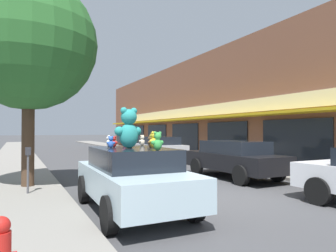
{
  "coord_description": "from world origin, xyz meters",
  "views": [
    {
      "loc": [
        -5.1,
        -6.71,
        1.85
      ],
      "look_at": [
        -1.14,
        1.08,
        1.99
      ],
      "focal_mm": 32.0,
      "sensor_mm": 36.0,
      "label": 1
    }
  ],
  "objects_px": {
    "teddy_bear_giant": "(129,129)",
    "teddy_bear_red": "(114,142)",
    "teddy_bear_yellow": "(153,140)",
    "plush_art_car": "(132,177)",
    "teddy_bear_white": "(109,141)",
    "teddy_bear_blue": "(111,142)",
    "teddy_bear_green": "(158,141)",
    "parking_meter": "(28,164)",
    "teddy_bear_pink": "(124,142)",
    "parked_car_far_right": "(159,148)",
    "teddy_bear_brown": "(151,141)",
    "teddy_bear_cream": "(142,140)",
    "teddy_bear_black": "(130,143)",
    "parked_car_far_center": "(234,158)",
    "street_tree": "(29,43)"
  },
  "relations": [
    {
      "from": "teddy_bear_pink",
      "to": "teddy_bear_blue",
      "type": "relative_size",
      "value": 0.77
    },
    {
      "from": "teddy_bear_pink",
      "to": "teddy_bear_red",
      "type": "distance_m",
      "value": 0.43
    },
    {
      "from": "parked_car_far_center",
      "to": "parking_meter",
      "type": "relative_size",
      "value": 3.5
    },
    {
      "from": "teddy_bear_black",
      "to": "parking_meter",
      "type": "height_order",
      "value": "teddy_bear_black"
    },
    {
      "from": "teddy_bear_brown",
      "to": "parking_meter",
      "type": "bearing_deg",
      "value": -89.44
    },
    {
      "from": "teddy_bear_red",
      "to": "teddy_bear_black",
      "type": "bearing_deg",
      "value": -127.92
    },
    {
      "from": "teddy_bear_giant",
      "to": "teddy_bear_white",
      "type": "relative_size",
      "value": 3.24
    },
    {
      "from": "teddy_bear_pink",
      "to": "teddy_bear_green",
      "type": "xyz_separation_m",
      "value": [
        0.13,
        -1.72,
        0.08
      ]
    },
    {
      "from": "teddy_bear_brown",
      "to": "parked_car_far_center",
      "type": "bearing_deg",
      "value": 164.24
    },
    {
      "from": "teddy_bear_yellow",
      "to": "teddy_bear_black",
      "type": "bearing_deg",
      "value": -105.31
    },
    {
      "from": "teddy_bear_cream",
      "to": "teddy_bear_white",
      "type": "relative_size",
      "value": 1.0
    },
    {
      "from": "teddy_bear_black",
      "to": "street_tree",
      "type": "height_order",
      "value": "street_tree"
    },
    {
      "from": "teddy_bear_blue",
      "to": "teddy_bear_red",
      "type": "relative_size",
      "value": 1.02
    },
    {
      "from": "parking_meter",
      "to": "teddy_bear_brown",
      "type": "bearing_deg",
      "value": -44.15
    },
    {
      "from": "teddy_bear_green",
      "to": "teddy_bear_red",
      "type": "bearing_deg",
      "value": -75.58
    },
    {
      "from": "teddy_bear_giant",
      "to": "teddy_bear_red",
      "type": "height_order",
      "value": "teddy_bear_giant"
    },
    {
      "from": "teddy_bear_yellow",
      "to": "teddy_bear_giant",
      "type": "bearing_deg",
      "value": -58.78
    },
    {
      "from": "teddy_bear_white",
      "to": "parked_car_far_right",
      "type": "xyz_separation_m",
      "value": [
        5.53,
        8.76,
        -0.76
      ]
    },
    {
      "from": "teddy_bear_green",
      "to": "parking_meter",
      "type": "xyz_separation_m",
      "value": [
        -2.28,
        3.56,
        -0.7
      ]
    },
    {
      "from": "teddy_bear_white",
      "to": "teddy_bear_blue",
      "type": "bearing_deg",
      "value": 18.29
    },
    {
      "from": "teddy_bear_cream",
      "to": "teddy_bear_white",
      "type": "distance_m",
      "value": 0.95
    },
    {
      "from": "parked_car_far_center",
      "to": "street_tree",
      "type": "bearing_deg",
      "value": 171.65
    },
    {
      "from": "teddy_bear_giant",
      "to": "parked_car_far_center",
      "type": "distance_m",
      "value": 6.1
    },
    {
      "from": "teddy_bear_brown",
      "to": "teddy_bear_yellow",
      "type": "relative_size",
      "value": 0.77
    },
    {
      "from": "teddy_bear_giant",
      "to": "teddy_bear_black",
      "type": "relative_size",
      "value": 4.14
    },
    {
      "from": "plush_art_car",
      "to": "street_tree",
      "type": "relative_size",
      "value": 0.65
    },
    {
      "from": "teddy_bear_brown",
      "to": "teddy_bear_green",
      "type": "height_order",
      "value": "teddy_bear_green"
    },
    {
      "from": "teddy_bear_cream",
      "to": "teddy_bear_blue",
      "type": "relative_size",
      "value": 1.03
    },
    {
      "from": "teddy_bear_giant",
      "to": "teddy_bear_white",
      "type": "distance_m",
      "value": 0.98
    },
    {
      "from": "teddy_bear_giant",
      "to": "parked_car_far_right",
      "type": "height_order",
      "value": "teddy_bear_giant"
    },
    {
      "from": "teddy_bear_blue",
      "to": "parking_meter",
      "type": "bearing_deg",
      "value": -24.81
    },
    {
      "from": "teddy_bear_yellow",
      "to": "plush_art_car",
      "type": "bearing_deg",
      "value": -67.21
    },
    {
      "from": "plush_art_car",
      "to": "teddy_bear_yellow",
      "type": "relative_size",
      "value": 11.13
    },
    {
      "from": "teddy_bear_yellow",
      "to": "parking_meter",
      "type": "xyz_separation_m",
      "value": [
        -2.54,
        2.76,
        -0.7
      ]
    },
    {
      "from": "street_tree",
      "to": "teddy_bear_yellow",
      "type": "bearing_deg",
      "value": -57.93
    },
    {
      "from": "teddy_bear_red",
      "to": "teddy_bear_brown",
      "type": "bearing_deg",
      "value": -151.78
    },
    {
      "from": "teddy_bear_brown",
      "to": "teddy_bear_pink",
      "type": "bearing_deg",
      "value": -102.08
    },
    {
      "from": "plush_art_car",
      "to": "parked_car_far_right",
      "type": "distance_m",
      "value": 10.94
    },
    {
      "from": "teddy_bear_pink",
      "to": "parked_car_far_center",
      "type": "distance_m",
      "value": 5.6
    },
    {
      "from": "teddy_bear_giant",
      "to": "teddy_bear_red",
      "type": "distance_m",
      "value": 0.63
    },
    {
      "from": "teddy_bear_pink",
      "to": "teddy_bear_brown",
      "type": "xyz_separation_m",
      "value": [
        0.44,
        -0.67,
        0.04
      ]
    },
    {
      "from": "teddy_bear_green",
      "to": "teddy_bear_yellow",
      "type": "bearing_deg",
      "value": -111.8
    },
    {
      "from": "teddy_bear_cream",
      "to": "teddy_bear_red",
      "type": "xyz_separation_m",
      "value": [
        -0.93,
        -0.49,
        -0.01
      ]
    },
    {
      "from": "teddy_bear_giant",
      "to": "teddy_bear_brown",
      "type": "xyz_separation_m",
      "value": [
        0.59,
        0.09,
        -0.31
      ]
    },
    {
      "from": "teddy_bear_red",
      "to": "street_tree",
      "type": "distance_m",
      "value": 4.84
    },
    {
      "from": "teddy_bear_pink",
      "to": "teddy_bear_yellow",
      "type": "distance_m",
      "value": 1.0
    },
    {
      "from": "teddy_bear_green",
      "to": "teddy_bear_white",
      "type": "height_order",
      "value": "teddy_bear_green"
    },
    {
      "from": "teddy_bear_cream",
      "to": "street_tree",
      "type": "xyz_separation_m",
      "value": [
        -2.7,
        2.85,
        3.02
      ]
    },
    {
      "from": "teddy_bear_green",
      "to": "parked_car_far_center",
      "type": "height_order",
      "value": "teddy_bear_green"
    },
    {
      "from": "teddy_bear_blue",
      "to": "teddy_bear_black",
      "type": "xyz_separation_m",
      "value": [
        0.54,
        0.17,
        -0.03
      ]
    }
  ]
}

